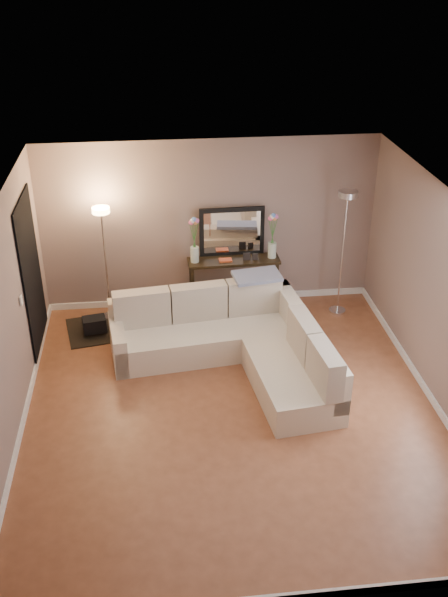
{
  "coord_description": "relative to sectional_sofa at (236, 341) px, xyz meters",
  "views": [
    {
      "loc": [
        -0.82,
        -6.46,
        5.08
      ],
      "look_at": [
        0.0,
        0.8,
        1.1
      ],
      "focal_mm": 40.0,
      "sensor_mm": 36.0,
      "label": 1
    }
  ],
  "objects": [
    {
      "name": "black_bag",
      "position": [
        -1.94,
        0.95,
        -0.18
      ],
      "size": [
        0.36,
        0.29,
        0.21
      ],
      "primitive_type": "cube",
      "rotation": [
        0.0,
        0.0,
        0.18
      ],
      "color": "black",
      "rests_on": "charcoal_rug"
    },
    {
      "name": "doorway",
      "position": [
        -2.67,
        0.7,
        0.76
      ],
      "size": [
        0.02,
        1.2,
        2.2
      ],
      "primitive_type": "cube",
      "color": "black",
      "rests_on": "ground"
    },
    {
      "name": "flower_vase_left",
      "position": [
        -0.44,
        1.45,
        0.8
      ],
      "size": [
        0.16,
        0.13,
        0.72
      ],
      "color": "silver",
      "rests_on": "console_table"
    },
    {
      "name": "throw_blanket",
      "position": [
        0.38,
        0.68,
        0.61
      ],
      "size": [
        0.71,
        0.48,
        0.09
      ],
      "primitive_type": "cube",
      "rotation": [
        0.1,
        0.0,
        0.17
      ],
      "color": "gray",
      "rests_on": "sectional_sofa"
    },
    {
      "name": "wall_front",
      "position": [
        -0.19,
        -3.76,
        0.96
      ],
      "size": [
        5.0,
        0.02,
        2.6
      ],
      "primitive_type": "cube",
      "color": "gray",
      "rests_on": "ground"
    },
    {
      "name": "sectional_sofa",
      "position": [
        0.0,
        0.0,
        0.0
      ],
      "size": [
        2.85,
        2.55,
        0.91
      ],
      "color": "beige",
      "rests_on": "floor"
    },
    {
      "name": "wall_left",
      "position": [
        -2.7,
        -1.0,
        0.96
      ],
      "size": [
        0.02,
        5.5,
        2.6
      ],
      "primitive_type": "cube",
      "color": "gray",
      "rests_on": "ground"
    },
    {
      "name": "ceiling",
      "position": [
        -0.19,
        -1.0,
        2.27
      ],
      "size": [
        5.0,
        5.5,
        0.01
      ],
      "primitive_type": "cube",
      "color": "white",
      "rests_on": "ground"
    },
    {
      "name": "floor_lamp_lit",
      "position": [
        -1.74,
        1.43,
        0.91
      ],
      "size": [
        0.29,
        0.29,
        1.76
      ],
      "color": "silver",
      "rests_on": "floor"
    },
    {
      "name": "switch_plate",
      "position": [
        -2.67,
        -0.15,
        0.86
      ],
      "size": [
        0.02,
        0.08,
        0.12
      ],
      "primitive_type": "cube",
      "color": "white",
      "rests_on": "ground"
    },
    {
      "name": "charcoal_rug",
      "position": [
        -1.77,
        1.08,
        -0.33
      ],
      "size": [
        1.29,
        1.06,
        0.02
      ],
      "primitive_type": "cube",
      "rotation": [
        0.0,
        0.0,
        0.18
      ],
      "color": "black",
      "rests_on": "floor"
    },
    {
      "name": "wall_right",
      "position": [
        2.32,
        -1.0,
        0.96
      ],
      "size": [
        0.02,
        5.5,
        2.6
      ],
      "primitive_type": "cube",
      "color": "gray",
      "rests_on": "ground"
    },
    {
      "name": "floor",
      "position": [
        -0.19,
        -1.0,
        -0.34
      ],
      "size": [
        5.0,
        5.5,
        0.01
      ],
      "primitive_type": "cube",
      "color": "#935435",
      "rests_on": "ground"
    },
    {
      "name": "baseboard_right",
      "position": [
        2.3,
        -1.0,
        -0.29
      ],
      "size": [
        0.03,
        5.5,
        0.1
      ],
      "primitive_type": "cube",
      "color": "white",
      "rests_on": "ground"
    },
    {
      "name": "baseboard_left",
      "position": [
        -2.67,
        -1.0,
        -0.29
      ],
      "size": [
        0.03,
        5.5,
        0.1
      ],
      "primitive_type": "cube",
      "color": "white",
      "rests_on": "ground"
    },
    {
      "name": "flower_vase_right",
      "position": [
        0.73,
        1.48,
        0.8
      ],
      "size": [
        0.16,
        0.13,
        0.72
      ],
      "color": "silver",
      "rests_on": "console_table"
    },
    {
      "name": "baseboard_back",
      "position": [
        -0.19,
        1.74,
        -0.29
      ],
      "size": [
        5.0,
        0.03,
        0.1
      ],
      "primitive_type": "cube",
      "color": "white",
      "rests_on": "ground"
    },
    {
      "name": "console_table",
      "position": [
        0.06,
        1.46,
        0.14
      ],
      "size": [
        1.38,
        0.4,
        0.85
      ],
      "color": "black",
      "rests_on": "floor"
    },
    {
      "name": "leaning_mirror",
      "position": [
        0.14,
        1.64,
        0.88
      ],
      "size": [
        0.97,
        0.07,
        0.76
      ],
      "color": "black",
      "rests_on": "console_table"
    },
    {
      "name": "wall_back",
      "position": [
        -0.19,
        1.76,
        0.96
      ],
      "size": [
        5.0,
        0.02,
        2.6
      ],
      "primitive_type": "cube",
      "color": "gray",
      "rests_on": "ground"
    },
    {
      "name": "table_decor",
      "position": [
        0.14,
        1.43,
        0.53
      ],
      "size": [
        0.58,
        0.13,
        0.14
      ],
      "color": "#DD5127",
      "rests_on": "console_table"
    },
    {
      "name": "floor_lamp_unlit",
      "position": [
        1.73,
        1.2,
        1.04
      ],
      "size": [
        0.34,
        0.34,
        1.95
      ],
      "color": "silver",
      "rests_on": "floor"
    }
  ]
}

